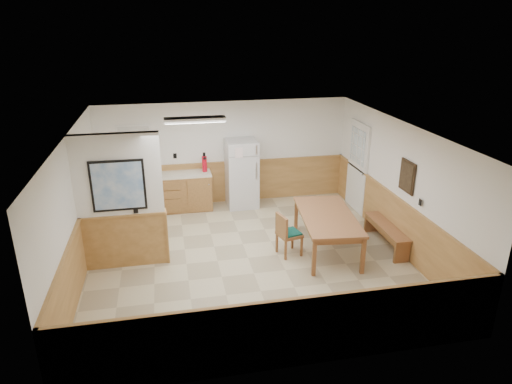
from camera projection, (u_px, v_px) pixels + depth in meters
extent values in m
plane|color=#C8B88F|center=(248.00, 258.00, 8.75)|extent=(6.00, 6.00, 0.00)
cube|color=silver|center=(247.00, 130.00, 7.86)|extent=(6.00, 6.00, 0.02)
cube|color=white|center=(225.00, 153.00, 11.05)|extent=(6.00, 0.02, 2.50)
cube|color=white|center=(399.00, 186.00, 8.86)|extent=(0.02, 6.00, 2.50)
cube|color=white|center=(74.00, 210.00, 7.74)|extent=(0.02, 6.00, 2.50)
cube|color=tan|center=(226.00, 182.00, 11.30)|extent=(6.00, 0.04, 1.00)
cube|color=tan|center=(394.00, 221.00, 9.12)|extent=(0.04, 6.00, 1.00)
cube|color=tan|center=(81.00, 249.00, 8.01)|extent=(0.04, 6.00, 1.00)
cube|color=white|center=(118.00, 176.00, 7.89)|extent=(1.50, 0.15, 1.50)
cube|color=tan|center=(125.00, 240.00, 8.33)|extent=(1.50, 0.17, 1.00)
cube|color=black|center=(118.00, 186.00, 7.86)|extent=(0.92, 0.03, 0.92)
cube|color=white|center=(118.00, 186.00, 7.84)|extent=(0.84, 0.01, 0.84)
cube|color=#A06938|center=(182.00, 192.00, 10.84)|extent=(1.40, 0.60, 0.86)
cube|color=#A06938|center=(118.00, 197.00, 10.57)|extent=(0.06, 0.60, 0.86)
cube|color=#A06938|center=(151.00, 194.00, 10.71)|extent=(0.06, 0.60, 0.86)
cube|color=beige|center=(163.00, 175.00, 10.61)|extent=(2.20, 0.60, 0.04)
cube|color=beige|center=(163.00, 169.00, 10.86)|extent=(2.20, 0.02, 0.10)
cube|color=white|center=(357.00, 168.00, 10.68)|extent=(0.05, 1.02, 2.15)
cube|color=white|center=(357.00, 168.00, 10.67)|extent=(0.04, 0.90, 2.05)
cube|color=silver|center=(358.00, 146.00, 10.48)|extent=(0.02, 0.76, 0.80)
cube|color=white|center=(135.00, 146.00, 10.53)|extent=(0.80, 0.03, 1.00)
cube|color=white|center=(135.00, 146.00, 10.52)|extent=(0.70, 0.01, 0.90)
cube|color=black|center=(407.00, 176.00, 8.47)|extent=(0.03, 0.50, 0.60)
cube|color=black|center=(406.00, 176.00, 8.47)|extent=(0.01, 0.42, 0.52)
cube|color=white|center=(195.00, 119.00, 8.92)|extent=(1.20, 0.30, 0.08)
cube|color=white|center=(195.00, 122.00, 8.93)|extent=(1.15, 0.25, 0.01)
cube|color=silver|center=(242.00, 174.00, 10.93)|extent=(0.74, 0.71, 1.64)
cube|color=silver|center=(256.00, 150.00, 10.41)|extent=(0.03, 0.02, 0.21)
cube|color=silver|center=(256.00, 171.00, 10.59)|extent=(0.03, 0.02, 0.39)
cube|color=#985737|center=(327.00, 216.00, 8.81)|extent=(1.22, 2.11, 0.05)
cube|color=#985737|center=(327.00, 220.00, 8.83)|extent=(1.11, 2.00, 0.10)
cube|color=#985737|center=(314.00, 258.00, 8.03)|extent=(0.08, 0.08, 0.70)
cube|color=#985737|center=(296.00, 215.00, 9.78)|extent=(0.08, 0.08, 0.70)
cube|color=#985737|center=(363.00, 256.00, 8.10)|extent=(0.08, 0.08, 0.70)
cube|color=#985737|center=(336.00, 214.00, 9.85)|extent=(0.08, 0.08, 0.70)
cube|color=#985737|center=(387.00, 227.00, 9.06)|extent=(0.34, 1.46, 0.05)
cube|color=#985737|center=(402.00, 253.00, 8.52)|extent=(0.30, 0.06, 0.40)
cube|color=#985737|center=(371.00, 223.00, 9.76)|extent=(0.30, 0.06, 0.40)
cube|color=#985737|center=(289.00, 234.00, 8.75)|extent=(0.50, 0.50, 0.06)
cube|color=#0F4B3B|center=(289.00, 232.00, 8.73)|extent=(0.45, 0.45, 0.03)
cube|color=#985737|center=(282.00, 225.00, 8.59)|extent=(0.15, 0.41, 0.40)
cube|color=#0F4B3B|center=(273.00, 227.00, 8.52)|extent=(0.11, 0.34, 0.34)
cube|color=#985737|center=(286.00, 251.00, 8.61)|extent=(0.05, 0.05, 0.39)
cube|color=#985737|center=(277.00, 243.00, 8.90)|extent=(0.05, 0.05, 0.39)
cube|color=#985737|center=(302.00, 247.00, 8.75)|extent=(0.05, 0.05, 0.39)
cube|color=#985737|center=(292.00, 239.00, 9.04)|extent=(0.05, 0.05, 0.39)
cylinder|color=red|center=(205.00, 164.00, 10.76)|extent=(0.13, 0.13, 0.38)
cylinder|color=black|center=(204.00, 154.00, 10.67)|extent=(0.06, 0.06, 0.08)
cylinder|color=green|center=(135.00, 173.00, 10.43)|extent=(0.06, 0.06, 0.19)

